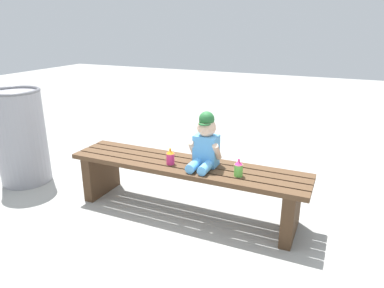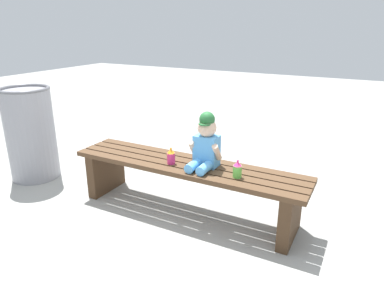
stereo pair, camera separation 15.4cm
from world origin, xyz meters
name	(u,v)px [view 1 (the left image)]	position (x,y,z in m)	size (l,w,h in m)	color
ground_plane	(186,211)	(0.00, 0.00, 0.00)	(16.00, 16.00, 0.00)	#999993
park_bench	(186,178)	(0.00, 0.00, 0.28)	(1.82, 0.39, 0.40)	#513823
child_figure	(205,143)	(0.15, 0.02, 0.58)	(0.23, 0.27, 0.40)	#59A5E5
sippy_cup_left	(170,157)	(-0.10, -0.06, 0.46)	(0.06, 0.06, 0.12)	#E5337F
sippy_cup_right	(239,168)	(0.42, -0.06, 0.46)	(0.06, 0.06, 0.12)	#66CC4C
trash_bin	(21,137)	(-1.59, -0.09, 0.43)	(0.44, 0.44, 0.86)	gray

